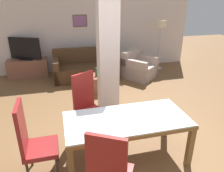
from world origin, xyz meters
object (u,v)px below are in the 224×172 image
(dining_chair_far_left, at_px, (88,104))
(sofa, at_px, (86,68))
(dining_table, at_px, (126,126))
(dining_chair_head_left, at_px, (32,140))
(dining_chair_near_left, at_px, (109,172))
(bottle, at_px, (96,73))
(coffee_table, at_px, (93,84))
(floor_lamp, at_px, (161,28))
(armchair, at_px, (139,68))
(tv_screen, at_px, (25,49))
(tv_stand, at_px, (28,68))

(dining_chair_far_left, bearing_deg, sofa, -125.31)
(dining_table, bearing_deg, dining_chair_head_left, 180.00)
(dining_chair_head_left, height_order, dining_chair_near_left, same)
(bottle, bearing_deg, coffee_table, 172.99)
(dining_chair_near_left, bearing_deg, bottle, 111.50)
(floor_lamp, bearing_deg, armchair, -146.89)
(dining_chair_near_left, relative_size, armchair, 0.97)
(dining_chair_far_left, xyz_separation_m, tv_screen, (-1.36, 3.38, 0.28))
(armchair, bearing_deg, tv_screen, -53.77)
(coffee_table, bearing_deg, dining_chair_far_left, -102.65)
(dining_table, height_order, coffee_table, dining_table)
(dining_table, relative_size, dining_chair_head_left, 1.59)
(dining_chair_far_left, relative_size, coffee_table, 1.49)
(dining_table, xyz_separation_m, tv_stand, (-1.82, 4.23, -0.32))
(sofa, height_order, tv_screen, tv_screen)
(dining_chair_head_left, xyz_separation_m, floor_lamp, (3.74, 3.95, 0.76))
(bottle, bearing_deg, dining_chair_far_left, -105.54)
(armchair, bearing_deg, dining_chair_near_left, 26.48)
(dining_chair_head_left, xyz_separation_m, coffee_table, (1.27, 2.63, -0.37))
(dining_table, xyz_separation_m, armchair, (1.47, 3.34, -0.31))
(tv_stand, distance_m, tv_screen, 0.60)
(dining_table, distance_m, dining_chair_near_left, 0.93)
(dining_chair_head_left, distance_m, coffee_table, 2.94)
(dining_chair_near_left, distance_m, armchair, 4.58)
(dining_chair_far_left, relative_size, sofa, 0.61)
(dining_table, relative_size, dining_chair_near_left, 1.59)
(dining_chair_far_left, height_order, dining_chair_near_left, same)
(dining_chair_near_left, bearing_deg, sofa, 115.19)
(dining_chair_far_left, distance_m, bottle, 1.83)
(bottle, bearing_deg, dining_chair_near_left, -98.20)
(dining_table, relative_size, tv_stand, 1.56)
(dining_chair_near_left, bearing_deg, armchair, 94.73)
(dining_chair_far_left, xyz_separation_m, floor_lamp, (2.86, 3.10, 0.76))
(floor_lamp, bearing_deg, dining_table, -121.34)
(dining_chair_head_left, xyz_separation_m, sofa, (1.23, 3.70, -0.30))
(tv_screen, bearing_deg, floor_lamp, -159.18)
(armchair, xyz_separation_m, coffee_table, (-1.53, -0.71, -0.06))
(tv_stand, bearing_deg, floor_lamp, -3.86)
(dining_table, xyz_separation_m, dining_chair_near_left, (-0.46, -0.81, 0.00))
(bottle, distance_m, tv_stand, 2.47)
(dining_table, xyz_separation_m, coffee_table, (-0.06, 2.63, -0.37))
(dining_chair_far_left, relative_size, armchair, 0.97)
(dining_chair_head_left, relative_size, floor_lamp, 0.71)
(dining_chair_near_left, height_order, coffee_table, dining_chair_near_left)
(armchair, bearing_deg, sofa, -51.38)
(sofa, distance_m, bottle, 1.11)
(sofa, bearing_deg, armchair, 167.18)
(bottle, bearing_deg, dining_chair_head_left, -117.59)
(dining_table, height_order, floor_lamp, floor_lamp)
(coffee_table, bearing_deg, armchair, 24.96)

